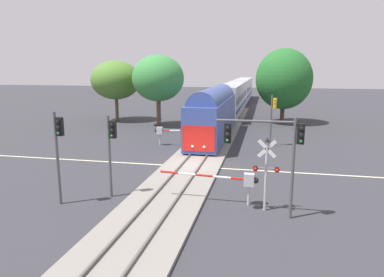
{
  "coord_description": "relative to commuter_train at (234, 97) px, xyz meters",
  "views": [
    {
      "loc": [
        5.46,
        -25.84,
        7.51
      ],
      "look_at": [
        -0.21,
        1.03,
        2.0
      ],
      "focal_mm": 33.34,
      "sensor_mm": 36.0,
      "label": 1
    }
  ],
  "objects": [
    {
      "name": "road_centre_stripe",
      "position": [
        -0.0,
        -33.34,
        -2.72
      ],
      "size": [
        44.0,
        0.2,
        0.01
      ],
      "color": "beige",
      "rests_on": "ground"
    },
    {
      "name": "commuter_train",
      "position": [
        0.0,
        0.0,
        0.0
      ],
      "size": [
        3.04,
        65.41,
        5.16
      ],
      "color": "#384C93",
      "rests_on": "railway_track"
    },
    {
      "name": "ground_plane",
      "position": [
        -0.0,
        -33.34,
        -2.72
      ],
      "size": [
        220.0,
        220.0,
        0.0
      ],
      "primitive_type": "plane",
      "color": "#333338"
    },
    {
      "name": "traffic_signal_near_left",
      "position": [
        -5.48,
        -42.3,
        0.76
      ],
      "size": [
        0.53,
        0.38,
        5.19
      ],
      "color": "#4C4C51",
      "rests_on": "ground"
    },
    {
      "name": "crossing_gate_far",
      "position": [
        -4.06,
        -26.43,
        -1.31
      ],
      "size": [
        5.65,
        0.4,
        1.8
      ],
      "color": "#B7B7BC",
      "rests_on": "ground"
    },
    {
      "name": "traffic_signal_median",
      "position": [
        -3.19,
        -40.63,
        0.52
      ],
      "size": [
        0.53,
        0.38,
        4.83
      ],
      "color": "#4C4C51",
      "rests_on": "ground"
    },
    {
      "name": "railway_track",
      "position": [
        -0.0,
        -33.34,
        -2.63
      ],
      "size": [
        4.4,
        80.0,
        0.32
      ],
      "color": "gray",
      "rests_on": "ground"
    },
    {
      "name": "pine_left_background",
      "position": [
        -15.4,
        -12.08,
        3.0
      ],
      "size": [
        6.85,
        6.85,
        8.43
      ],
      "color": "brown",
      "rests_on": "ground"
    },
    {
      "name": "oak_behind_train",
      "position": [
        -8.22,
        -15.25,
        3.39
      ],
      "size": [
        6.59,
        6.59,
        9.06
      ],
      "color": "brown",
      "rests_on": "ground"
    },
    {
      "name": "crossing_signal_mast",
      "position": [
        5.55,
        -40.9,
        -0.31
      ],
      "size": [
        1.36,
        0.44,
        3.96
      ],
      "color": "#B2B2B7",
      "rests_on": "ground"
    },
    {
      "name": "traffic_signal_near_right",
      "position": [
        5.73,
        -41.64,
        1.14
      ],
      "size": [
        4.26,
        0.38,
        5.16
      ],
      "color": "#4C4C51",
      "rests_on": "ground"
    },
    {
      "name": "traffic_signal_far_side",
      "position": [
        6.04,
        -24.58,
        0.59
      ],
      "size": [
        0.53,
        0.38,
        4.93
      ],
      "color": "#4C4C51",
      "rests_on": "ground"
    },
    {
      "name": "elm_centre_background",
      "position": [
        7.52,
        -9.59,
        3.23
      ],
      "size": [
        7.45,
        7.45,
        9.97
      ],
      "color": "#4C3828",
      "rests_on": "ground"
    },
    {
      "name": "crossing_gate_near",
      "position": [
        4.06,
        -40.26,
        -1.32
      ],
      "size": [
        5.6,
        0.4,
        1.8
      ],
      "color": "#B7B7BC",
      "rests_on": "ground"
    }
  ]
}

